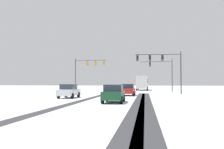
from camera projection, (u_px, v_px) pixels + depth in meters
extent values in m
cube|color=#38383D|center=(80.00, 101.00, 23.08)|extent=(0.91, 37.13, 0.01)
cube|color=#38383D|center=(146.00, 102.00, 22.23)|extent=(1.05, 37.13, 0.01)
cube|color=#38383D|center=(139.00, 102.00, 22.31)|extent=(1.01, 37.13, 0.01)
cylinder|color=#47474C|center=(75.00, 75.00, 46.82)|extent=(0.18, 0.18, 6.50)
cylinder|color=#47474C|center=(90.00, 60.00, 46.36)|extent=(6.01, 0.42, 0.12)
cube|color=#B79319|center=(87.00, 63.00, 46.46)|extent=(0.33, 0.26, 0.90)
sphere|color=black|center=(88.00, 62.00, 46.62)|extent=(0.20, 0.20, 0.20)
sphere|color=black|center=(88.00, 63.00, 46.61)|extent=(0.20, 0.20, 0.20)
sphere|color=green|center=(88.00, 65.00, 46.60)|extent=(0.20, 0.20, 0.20)
cube|color=#B79319|center=(96.00, 63.00, 46.15)|extent=(0.33, 0.26, 0.90)
sphere|color=black|center=(96.00, 62.00, 46.32)|extent=(0.20, 0.20, 0.20)
sphere|color=black|center=(96.00, 63.00, 46.31)|extent=(0.20, 0.20, 0.20)
sphere|color=green|center=(96.00, 65.00, 46.30)|extent=(0.20, 0.20, 0.20)
cube|color=#B79319|center=(104.00, 63.00, 45.84)|extent=(0.33, 0.26, 0.90)
sphere|color=black|center=(104.00, 62.00, 46.01)|extent=(0.20, 0.20, 0.20)
sphere|color=black|center=(104.00, 63.00, 46.00)|extent=(0.20, 0.20, 0.20)
sphere|color=green|center=(104.00, 65.00, 45.99)|extent=(0.20, 0.20, 0.20)
cylinder|color=#47474C|center=(181.00, 73.00, 36.35)|extent=(0.18, 0.18, 6.50)
cylinder|color=#47474C|center=(158.00, 54.00, 36.69)|extent=(6.87, 0.58, 0.12)
cube|color=black|center=(162.00, 58.00, 36.62)|extent=(0.34, 0.26, 0.90)
sphere|color=black|center=(163.00, 56.00, 36.47)|extent=(0.20, 0.20, 0.20)
sphere|color=black|center=(163.00, 58.00, 36.46)|extent=(0.20, 0.20, 0.20)
sphere|color=green|center=(163.00, 60.00, 36.45)|extent=(0.20, 0.20, 0.20)
cube|color=black|center=(150.00, 58.00, 36.75)|extent=(0.34, 0.26, 0.90)
sphere|color=black|center=(150.00, 56.00, 36.61)|extent=(0.20, 0.20, 0.20)
sphere|color=black|center=(150.00, 58.00, 36.59)|extent=(0.20, 0.20, 0.20)
sphere|color=green|center=(150.00, 60.00, 36.58)|extent=(0.20, 0.20, 0.20)
cube|color=black|center=(137.00, 58.00, 36.89)|extent=(0.34, 0.26, 0.90)
sphere|color=black|center=(137.00, 56.00, 36.74)|extent=(0.20, 0.20, 0.20)
sphere|color=black|center=(137.00, 58.00, 36.73)|extent=(0.20, 0.20, 0.20)
sphere|color=green|center=(137.00, 60.00, 36.72)|extent=(0.20, 0.20, 0.20)
cylinder|color=#47474C|center=(172.00, 75.00, 48.23)|extent=(0.18, 0.18, 6.50)
cylinder|color=#47474C|center=(156.00, 62.00, 48.96)|extent=(6.25, 0.54, 0.12)
cube|color=black|center=(150.00, 64.00, 49.20)|extent=(0.34, 0.26, 0.90)
sphere|color=black|center=(150.00, 63.00, 49.05)|extent=(0.20, 0.20, 0.20)
sphere|color=black|center=(150.00, 64.00, 49.04)|extent=(0.20, 0.20, 0.20)
sphere|color=green|center=(150.00, 66.00, 49.03)|extent=(0.20, 0.20, 0.20)
cube|color=red|center=(128.00, 91.00, 33.68)|extent=(1.82, 4.15, 0.70)
cube|color=#2D3847|center=(128.00, 86.00, 33.55)|extent=(1.62, 1.94, 0.60)
cylinder|color=black|center=(123.00, 93.00, 35.05)|extent=(0.24, 0.65, 0.64)
cylinder|color=black|center=(135.00, 93.00, 34.78)|extent=(0.24, 0.65, 0.64)
cylinder|color=black|center=(121.00, 94.00, 32.55)|extent=(0.24, 0.65, 0.64)
cylinder|color=black|center=(133.00, 94.00, 32.28)|extent=(0.24, 0.65, 0.64)
cube|color=silver|center=(69.00, 92.00, 28.44)|extent=(1.72, 4.11, 0.70)
cube|color=#2D3847|center=(69.00, 87.00, 28.32)|extent=(1.57, 1.91, 0.60)
cylinder|color=black|center=(66.00, 95.00, 29.80)|extent=(0.22, 0.64, 0.64)
cylinder|color=black|center=(79.00, 95.00, 29.57)|extent=(0.22, 0.64, 0.64)
cylinder|color=black|center=(59.00, 96.00, 27.28)|extent=(0.22, 0.64, 0.64)
cylinder|color=black|center=(72.00, 96.00, 27.06)|extent=(0.22, 0.64, 0.64)
cube|color=#194C2D|center=(114.00, 95.00, 21.73)|extent=(1.74, 4.11, 0.70)
cube|color=#2D3847|center=(113.00, 88.00, 21.60)|extent=(1.58, 1.91, 0.60)
cylinder|color=black|center=(107.00, 98.00, 23.08)|extent=(0.23, 0.64, 0.64)
cylinder|color=black|center=(124.00, 98.00, 22.87)|extent=(0.23, 0.64, 0.64)
cylinder|color=black|center=(102.00, 100.00, 20.56)|extent=(0.23, 0.64, 0.64)
cylinder|color=black|center=(121.00, 100.00, 20.35)|extent=(0.23, 0.64, 0.64)
cube|color=silver|center=(142.00, 82.00, 59.10)|extent=(2.76, 11.06, 2.90)
cube|color=#283342|center=(142.00, 81.00, 59.11)|extent=(2.77, 10.18, 0.90)
cylinder|color=black|center=(147.00, 89.00, 55.06)|extent=(0.32, 0.97, 0.96)
cylinder|color=black|center=(137.00, 88.00, 55.44)|extent=(0.32, 0.97, 0.96)
cylinder|color=black|center=(148.00, 88.00, 62.12)|extent=(0.32, 0.97, 0.96)
cylinder|color=black|center=(138.00, 88.00, 62.50)|extent=(0.32, 0.97, 0.96)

